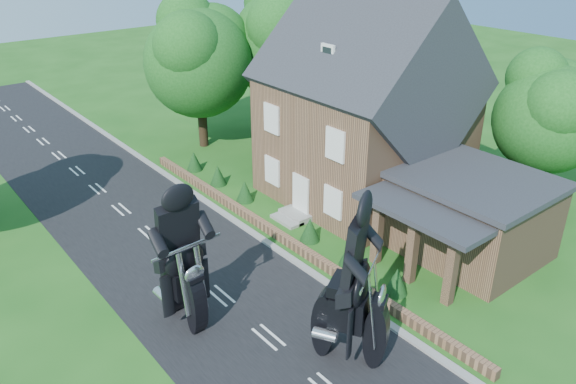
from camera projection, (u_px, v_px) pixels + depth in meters
ground at (268, 337)px, 19.05m from camera, size 120.00×120.00×0.00m
road at (268, 337)px, 19.05m from camera, size 7.00×80.00×0.02m
kerb at (346, 295)px, 21.08m from camera, size 0.30×80.00×0.12m
garden_wall at (278, 235)px, 24.90m from camera, size 0.30×22.00×0.40m
house at (365, 113)px, 27.28m from camera, size 9.54×8.64×10.24m
annex at (469, 214)px, 23.28m from camera, size 7.05×5.94×3.44m
tree_annex_side at (553, 108)px, 26.73m from camera, size 5.64×5.20×7.48m
tree_house_right at (408, 67)px, 32.22m from camera, size 6.51×6.00×8.40m
tree_behind_house at (292, 35)px, 35.65m from camera, size 7.81×7.20×10.08m
tree_behind_left at (203, 52)px, 33.16m from camera, size 6.94×6.40×9.16m
shrub_a at (397, 281)px, 21.10m from camera, size 0.90×0.90×1.10m
shrub_b at (350, 253)px, 22.85m from camera, size 0.90×0.90×1.10m
shrub_c at (310, 229)px, 24.61m from camera, size 0.90×0.90×1.10m
shrub_d at (245, 191)px, 28.11m from camera, size 0.90×0.90×1.10m
shrub_e at (218, 175)px, 29.87m from camera, size 0.90×0.90×1.10m
shrub_f at (194, 161)px, 31.62m from camera, size 0.90×0.90×1.10m
motorcycle_lead at (350, 335)px, 17.82m from camera, size 1.38×1.91×1.79m
motorcycle_follow at (185, 302)px, 19.49m from camera, size 0.51×1.75×1.62m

